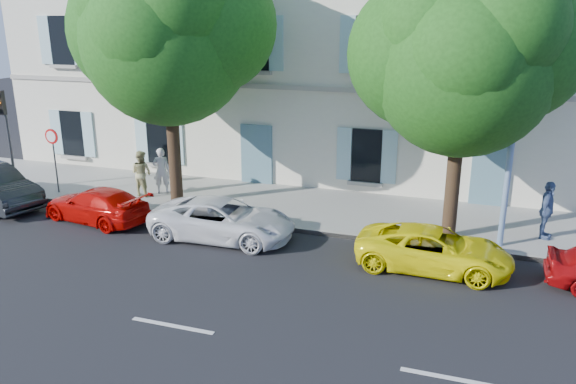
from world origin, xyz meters
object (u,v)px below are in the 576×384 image
(pedestrian_c, at_px, (547,210))
(street_lamp, at_px, (520,78))
(road_sign, at_px, (53,147))
(tree_left, at_px, (167,41))
(pedestrian_a, at_px, (161,171))
(car_white_coupe, at_px, (223,219))
(pedestrian_b, at_px, (141,173))
(traffic_light, at_px, (4,119))
(car_yellow_supercar, at_px, (434,249))
(car_red_coupe, at_px, (96,205))
(tree_right, at_px, (463,66))

(pedestrian_c, bearing_deg, street_lamp, 147.97)
(road_sign, relative_size, pedestrian_c, 1.39)
(tree_left, relative_size, pedestrian_a, 5.02)
(car_white_coupe, xyz_separation_m, pedestrian_c, (9.31, 2.78, 0.42))
(pedestrian_b, bearing_deg, road_sign, 21.41)
(traffic_light, relative_size, pedestrian_b, 2.24)
(car_yellow_supercar, distance_m, road_sign, 14.30)
(street_lamp, bearing_deg, pedestrian_a, 172.59)
(car_red_coupe, bearing_deg, car_yellow_supercar, 99.02)
(pedestrian_b, height_order, pedestrian_c, pedestrian_c)
(car_yellow_supercar, bearing_deg, pedestrian_a, 73.35)
(traffic_light, height_order, street_lamp, street_lamp)
(car_yellow_supercar, bearing_deg, traffic_light, 84.63)
(car_white_coupe, distance_m, tree_right, 8.29)
(car_red_coupe, relative_size, pedestrian_c, 2.21)
(car_white_coupe, height_order, pedestrian_b, pedestrian_b)
(pedestrian_c, bearing_deg, road_sign, 107.04)
(car_white_coupe, bearing_deg, pedestrian_c, -75.05)
(car_red_coupe, height_order, traffic_light, traffic_light)
(car_red_coupe, bearing_deg, traffic_light, -97.18)
(car_red_coupe, distance_m, tree_right, 12.31)
(traffic_light, bearing_deg, tree_left, 4.76)
(car_yellow_supercar, xyz_separation_m, pedestrian_a, (-10.28, 3.34, 0.45))
(street_lamp, relative_size, pedestrian_a, 4.89)
(car_white_coupe, relative_size, tree_right, 0.56)
(tree_right, xyz_separation_m, pedestrian_c, (2.73, 0.77, -4.20))
(tree_right, bearing_deg, road_sign, -179.62)
(tree_right, bearing_deg, car_red_coupe, -170.23)
(car_yellow_supercar, relative_size, pedestrian_c, 2.33)
(car_yellow_supercar, xyz_separation_m, road_sign, (-14.08, 2.12, 1.35))
(car_yellow_supercar, distance_m, street_lamp, 5.07)
(car_red_coupe, xyz_separation_m, road_sign, (-3.12, 1.84, 1.35))
(car_red_coupe, relative_size, pedestrian_b, 2.30)
(traffic_light, xyz_separation_m, street_lamp, (17.71, -0.11, 2.08))
(car_white_coupe, xyz_separation_m, car_yellow_supercar, (6.31, -0.21, -0.04))
(tree_right, bearing_deg, pedestrian_b, 176.71)
(tree_right, distance_m, traffic_light, 16.41)
(traffic_light, distance_m, pedestrian_b, 5.56)
(pedestrian_b, bearing_deg, tree_left, 175.02)
(car_yellow_supercar, xyz_separation_m, pedestrian_b, (-10.83, 2.86, 0.43))
(tree_right, bearing_deg, street_lamp, -16.62)
(car_white_coupe, height_order, street_lamp, street_lamp)
(car_red_coupe, bearing_deg, street_lamp, 107.23)
(tree_right, relative_size, street_lamp, 0.93)
(car_red_coupe, bearing_deg, pedestrian_b, -172.20)
(car_red_coupe, height_order, car_white_coupe, car_white_coupe)
(street_lamp, distance_m, pedestrian_a, 12.76)
(car_white_coupe, distance_m, car_yellow_supercar, 6.31)
(tree_left, height_order, tree_right, tree_left)
(tree_right, height_order, pedestrian_a, tree_right)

